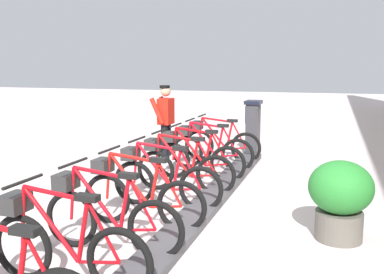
% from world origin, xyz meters
% --- Properties ---
extents(ground_plane, '(60.00, 60.00, 0.00)m').
position_xyz_m(ground_plane, '(0.00, 0.00, 0.00)').
color(ground_plane, beige).
extents(dock_rail_base, '(0.44, 9.12, 0.10)m').
position_xyz_m(dock_rail_base, '(0.00, 0.00, 0.05)').
color(dock_rail_base, '#47474C').
rests_on(dock_rail_base, ground).
extents(payment_kiosk, '(0.36, 0.52, 1.28)m').
position_xyz_m(payment_kiosk, '(0.05, -4.92, 0.67)').
color(payment_kiosk, '#38383D').
rests_on(payment_kiosk, ground).
extents(bike_docked_0, '(1.72, 0.54, 1.02)m').
position_xyz_m(bike_docked_0, '(0.63, -3.96, 0.43)').
color(bike_docked_0, black).
rests_on(bike_docked_0, ground).
extents(bike_docked_1, '(1.72, 0.54, 1.02)m').
position_xyz_m(bike_docked_1, '(0.63, -3.13, 0.43)').
color(bike_docked_1, black).
rests_on(bike_docked_1, ground).
extents(bike_docked_2, '(1.72, 0.54, 1.02)m').
position_xyz_m(bike_docked_2, '(0.63, -2.30, 0.43)').
color(bike_docked_2, black).
rests_on(bike_docked_2, ground).
extents(bike_docked_3, '(1.72, 0.54, 1.02)m').
position_xyz_m(bike_docked_3, '(0.63, -1.46, 0.43)').
color(bike_docked_3, black).
rests_on(bike_docked_3, ground).
extents(bike_docked_4, '(1.72, 0.54, 1.02)m').
position_xyz_m(bike_docked_4, '(0.63, -0.63, 0.43)').
color(bike_docked_4, black).
rests_on(bike_docked_4, ground).
extents(bike_docked_5, '(1.72, 0.54, 1.02)m').
position_xyz_m(bike_docked_5, '(0.63, 0.20, 0.43)').
color(bike_docked_5, black).
rests_on(bike_docked_5, ground).
extents(bike_docked_6, '(1.72, 0.54, 1.02)m').
position_xyz_m(bike_docked_6, '(0.63, 1.03, 0.43)').
color(bike_docked_6, black).
rests_on(bike_docked_6, ground).
extents(bike_docked_7, '(1.72, 0.54, 1.02)m').
position_xyz_m(bike_docked_7, '(0.63, 1.86, 0.43)').
color(bike_docked_7, black).
rests_on(bike_docked_7, ground).
extents(worker_near_rack, '(0.46, 0.62, 1.66)m').
position_xyz_m(worker_near_rack, '(1.75, -3.65, 0.91)').
color(worker_near_rack, white).
rests_on(worker_near_rack, ground).
extents(planter_bush, '(0.76, 0.76, 0.97)m').
position_xyz_m(planter_bush, '(-1.86, -0.16, 0.54)').
color(planter_bush, '#59544C').
rests_on(planter_bush, ground).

